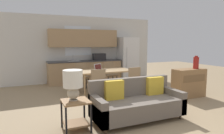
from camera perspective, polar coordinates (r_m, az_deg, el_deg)
name	(u,v)px	position (r m, az deg, el deg)	size (l,w,h in m)	color
ground_plane	(142,118)	(4.52, 8.48, -14.18)	(20.00, 20.00, 0.00)	#9E8460
wall_back	(83,49)	(8.49, -8.37, 5.09)	(6.40, 0.07, 2.70)	silver
kitchen_counter	(85,62)	(8.24, -7.65, 1.48)	(2.99, 0.65, 2.15)	tan
refrigerator	(128,59)	(8.88, 4.50, 2.43)	(0.78, 0.72, 1.85)	white
dining_table	(105,72)	(6.35, -2.15, -1.42)	(1.66, 0.91, 0.76)	tan
couch	(136,103)	(4.35, 6.86, -10.19)	(1.93, 0.80, 0.86)	#3D2D1E
side_table	(76,110)	(3.84, -10.30, -12.05)	(0.49, 0.49, 0.56)	olive
table_lamp	(73,82)	(3.74, -11.11, -4.23)	(0.36, 0.36, 0.57)	#B2A893
credenza	(189,83)	(6.42, 21.08, -4.27)	(1.01, 0.41, 0.85)	olive
vase	(196,63)	(6.46, 22.88, 1.14)	(0.16, 0.16, 0.39)	maroon
dining_chair_far_right	(110,73)	(7.31, -0.63, -1.73)	(0.43, 0.43, 0.92)	#997A56
dining_chair_near_right	(132,81)	(5.87, 5.74, -3.92)	(0.45, 0.45, 0.92)	#997A56
dining_chair_far_left	(82,75)	(6.97, -8.63, -2.23)	(0.46, 0.46, 0.92)	#997A56
dining_chair_near_left	(97,83)	(5.47, -4.30, -4.72)	(0.43, 0.43, 0.92)	#997A56
laptop	(100,69)	(6.33, -3.57, -0.46)	(0.40, 0.38, 0.20)	#B7BABC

